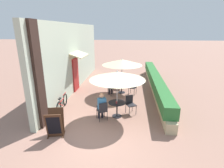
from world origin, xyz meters
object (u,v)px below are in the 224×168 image
Objects in this scene: patio_table_mid at (122,85)px; cafe_chair_mid_back at (119,82)px; patio_table_near at (117,106)px; cafe_chair_mid_left at (113,87)px; seated_patron_mid_left at (112,84)px; cafe_chair_near_left at (130,103)px; patio_umbrella_near at (117,76)px; coffee_cup_mid at (124,81)px; menu_board at (55,123)px; coffee_cup_near at (116,102)px; cafe_chair_near_right at (102,110)px; bicycle_leaning at (62,103)px; cafe_chair_mid_right at (133,86)px; seated_patron_near_right at (102,105)px; patio_umbrella_mid at (122,62)px.

cafe_chair_mid_back is at bearing 105.66° from patio_table_mid.
patio_table_near is 2.70m from cafe_chair_mid_left.
patio_table_near is 3.18m from patio_table_mid.
seated_patron_mid_left is (-0.58, -0.44, 0.17)m from patio_table_mid.
cafe_chair_mid_back reaches higher than patio_table_mid.
cafe_chair_near_left reaches higher than patio_table_near.
patio_umbrella_near is 26.94× the size of coffee_cup_mid.
cafe_chair_mid_left is at bearing -90.00° from seated_patron_mid_left.
cafe_chair_mid_left is (-0.48, 2.66, -1.43)m from patio_umbrella_near.
coffee_cup_near is at bearing 24.95° from menu_board.
cafe_chair_mid_back is 0.86× the size of menu_board.
cafe_chair_near_right is 3.66m from patio_table_mid.
coffee_cup_mid is at bearing 13.78° from patio_table_mid.
seated_patron_mid_left reaches higher than coffee_cup_mid.
seated_patron_mid_left is at bearing 101.41° from patio_umbrella_near.
seated_patron_mid_left is at bearing 101.41° from patio_table_near.
patio_table_mid is 0.77× the size of menu_board.
cafe_chair_mid_left is 0.86× the size of menu_board.
patio_table_mid is 0.89× the size of cafe_chair_mid_back.
cafe_chair_near_right is at bearing -26.70° from bicycle_leaning.
patio_umbrella_near is at bearing 6.00° from cafe_chair_near_left.
patio_table_mid is 0.75m from seated_patron_mid_left.
cafe_chair_mid_right is at bearing -14.34° from patio_table_mid.
cafe_chair_mid_back is at bearing 36.00° from cafe_chair_mid_left.
cafe_chair_near_left is 1.00× the size of cafe_chair_mid_right.
menu_board is (-2.16, -1.61, -0.25)m from coffee_cup_near.
seated_patron_mid_left reaches higher than cafe_chair_mid_right.
cafe_chair_mid_left is 3.19m from bicycle_leaning.
cafe_chair_near_right is 1.12× the size of patio_table_mid.
seated_patron_near_right reaches higher than cafe_chair_mid_right.
cafe_chair_mid_right is at bearing -14.34° from patio_umbrella_mid.
cafe_chair_mid_left is at bearing -24.00° from cafe_chair_mid_back.
bicycle_leaning is at bearing -173.50° from seated_patron_mid_left.
bicycle_leaning is (-2.80, -2.75, -0.18)m from patio_table_mid.
cafe_chair_mid_left is at bearing -93.69° from cafe_chair_near_left.
bicycle_leaning is at bearing -135.55° from patio_umbrella_mid.
patio_umbrella_near is 1.94× the size of seated_patron_mid_left.
patio_table_mid is at bearing 49.63° from seated_patron_near_right.
patio_table_mid is 0.46× the size of bicycle_leaning.
cafe_chair_near_left is 1.47m from seated_patron_near_right.
patio_table_near is 0.62× the size of seated_patron_near_right.
seated_patron_near_right reaches higher than cafe_chair_near_left.
cafe_chair_mid_right is (0.71, -0.18, -1.43)m from patio_umbrella_mid.
cafe_chair_mid_back is (-0.17, 3.89, 0.00)m from patio_table_near.
cafe_chair_near_right is 0.36× the size of patio_umbrella_mid.
cafe_chair_near_left is 9.67× the size of coffee_cup_mid.
cafe_chair_mid_left is 0.87m from coffee_cup_mid.
patio_umbrella_mid is 2.79× the size of cafe_chair_mid_left.
patio_umbrella_near reaches higher than cafe_chair_mid_left.
seated_patron_mid_left is at bearing -28.31° from cafe_chair_mid_back.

